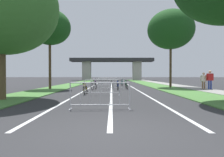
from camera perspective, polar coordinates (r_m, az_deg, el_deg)
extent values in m
plane|color=#2B2B2D|center=(4.69, -0.60, -15.39)|extent=(300.00, 300.00, 0.00)
cube|color=#477A38|center=(29.73, -11.05, -1.62)|extent=(2.88, 60.25, 0.05)
cube|color=#477A38|center=(29.71, 10.92, -1.62)|extent=(2.88, 60.25, 0.05)
cube|color=gray|center=(30.28, 15.57, -1.56)|extent=(2.12, 60.25, 0.08)
cube|color=silver|center=(21.97, -0.10, -2.53)|extent=(0.14, 34.86, 0.01)
cube|color=silver|center=(22.08, 5.94, -2.52)|extent=(0.14, 34.86, 0.01)
cube|color=silver|center=(22.09, -6.14, -2.52)|extent=(0.14, 34.86, 0.01)
cube|color=#2D2D30|center=(54.46, -0.03, 5.30)|extent=(22.26, 4.18, 0.88)
cube|color=#ADA89E|center=(54.74, -7.19, 2.15)|extent=(2.21, 2.40, 5.07)
cube|color=#ADA89E|center=(54.73, 7.14, 2.15)|extent=(2.21, 2.40, 5.07)
cylinder|color=brown|center=(12.08, -28.95, 0.96)|extent=(0.42, 0.42, 2.71)
ellipsoid|color=#38702D|center=(12.61, -29.08, 17.51)|extent=(5.97, 5.97, 5.08)
cylinder|color=#4C3823|center=(19.97, -17.25, 3.42)|extent=(0.24, 0.24, 4.42)
ellipsoid|color=#194719|center=(20.47, -17.30, 13.79)|extent=(3.95, 3.95, 3.36)
cylinder|color=#4C3823|center=(22.29, 16.38, 3.09)|extent=(0.24, 0.24, 4.37)
ellipsoid|color=#194719|center=(22.80, 16.42, 13.26)|extent=(4.92, 4.92, 4.18)
cylinder|color=#ADADB2|center=(7.83, -11.80, -4.91)|extent=(0.04, 0.04, 1.05)
cube|color=#ADADB2|center=(7.90, -11.79, -8.59)|extent=(0.08, 0.44, 0.03)
cylinder|color=#ADADB2|center=(7.81, 5.05, -4.92)|extent=(0.04, 0.04, 1.05)
cube|color=#ADADB2|center=(7.87, 5.04, -8.61)|extent=(0.08, 0.44, 0.03)
cylinder|color=#ADADB2|center=(7.70, -3.40, -1.23)|extent=(2.28, 0.15, 0.04)
cylinder|color=#ADADB2|center=(7.78, -3.39, -7.50)|extent=(2.28, 0.15, 0.04)
cylinder|color=#ADADB2|center=(7.77, -9.03, -4.28)|extent=(0.02, 0.02, 0.87)
cylinder|color=#ADADB2|center=(7.74, -6.22, -4.30)|extent=(0.02, 0.02, 0.87)
cylinder|color=#ADADB2|center=(7.73, -3.39, -4.30)|extent=(0.02, 0.02, 0.87)
cylinder|color=#ADADB2|center=(7.73, -0.57, -4.30)|extent=(0.02, 0.02, 0.87)
cylinder|color=#ADADB2|center=(7.75, 2.25, -4.29)|extent=(0.02, 0.02, 0.87)
cylinder|color=#ADADB2|center=(13.38, -7.78, -2.50)|extent=(0.04, 0.04, 1.05)
cube|color=#ADADB2|center=(13.42, -7.77, -4.68)|extent=(0.07, 0.44, 0.03)
cylinder|color=#ADADB2|center=(13.21, 2.06, -2.54)|extent=(0.04, 0.04, 1.05)
cube|color=#ADADB2|center=(13.25, 2.06, -4.74)|extent=(0.07, 0.44, 0.03)
cylinder|color=#ADADB2|center=(13.22, -2.89, -0.35)|extent=(2.28, 0.10, 0.04)
cylinder|color=#ADADB2|center=(13.27, -2.89, -4.02)|extent=(2.28, 0.10, 0.04)
cylinder|color=#ADADB2|center=(13.32, -6.16, -2.13)|extent=(0.02, 0.02, 0.87)
cylinder|color=#ADADB2|center=(13.27, -4.53, -2.14)|extent=(0.02, 0.02, 0.87)
cylinder|color=#ADADB2|center=(13.24, -2.89, -2.14)|extent=(0.02, 0.02, 0.87)
cylinder|color=#ADADB2|center=(13.22, -1.25, -2.15)|extent=(0.02, 0.02, 0.87)
cylinder|color=#ADADB2|center=(13.20, 0.41, -2.15)|extent=(0.02, 0.02, 0.87)
cylinder|color=#ADADB2|center=(18.79, -3.77, -1.52)|extent=(0.04, 0.04, 1.05)
cube|color=#ADADB2|center=(18.82, -3.77, -3.08)|extent=(0.06, 0.44, 0.03)
cylinder|color=#ADADB2|center=(18.77, 3.20, -1.53)|extent=(0.04, 0.04, 1.05)
cube|color=#ADADB2|center=(18.80, 3.20, -3.08)|extent=(0.06, 0.44, 0.03)
cylinder|color=#ADADB2|center=(18.73, -0.29, 0.02)|extent=(2.28, 0.05, 0.04)
cylinder|color=#ADADB2|center=(18.76, -0.29, -2.58)|extent=(2.28, 0.05, 0.04)
cylinder|color=#ADADB2|center=(18.76, -2.61, -1.25)|extent=(0.02, 0.02, 0.87)
cylinder|color=#ADADB2|center=(18.75, -1.45, -1.25)|extent=(0.02, 0.02, 0.87)
cylinder|color=#ADADB2|center=(18.74, -0.29, -1.25)|extent=(0.02, 0.02, 0.87)
cylinder|color=#ADADB2|center=(18.74, 0.87, -1.25)|extent=(0.02, 0.02, 0.87)
cylinder|color=#ADADB2|center=(18.75, 2.04, -1.25)|extent=(0.02, 0.02, 0.87)
cylinder|color=#ADADB2|center=(24.33, -3.96, -0.98)|extent=(0.04, 0.04, 1.05)
cube|color=#ADADB2|center=(24.35, -3.96, -2.18)|extent=(0.06, 0.44, 0.03)
cylinder|color=#ADADB2|center=(24.26, 1.42, -0.98)|extent=(0.04, 0.04, 1.05)
cube|color=#ADADB2|center=(24.28, 1.42, -2.18)|extent=(0.06, 0.44, 0.03)
cylinder|color=#ADADB2|center=(24.26, -1.28, 0.21)|extent=(2.28, 0.06, 0.04)
cylinder|color=#ADADB2|center=(24.28, -1.28, -1.79)|extent=(2.28, 0.06, 0.04)
cylinder|color=#ADADB2|center=(24.30, -3.07, -0.77)|extent=(0.02, 0.02, 0.87)
cylinder|color=#ADADB2|center=(24.28, -2.17, -0.77)|extent=(0.02, 0.02, 0.87)
cylinder|color=#ADADB2|center=(24.27, -1.28, -0.77)|extent=(0.02, 0.02, 0.87)
cylinder|color=#ADADB2|center=(24.26, -0.38, -0.77)|extent=(0.02, 0.02, 0.87)
cylinder|color=#ADADB2|center=(24.25, 0.52, -0.77)|extent=(0.02, 0.02, 0.87)
torus|color=black|center=(18.76, 0.17, -2.19)|extent=(0.15, 0.62, 0.61)
torus|color=black|center=(19.75, 0.17, -2.04)|extent=(0.15, 0.62, 0.61)
cylinder|color=black|center=(19.22, 0.04, -1.36)|extent=(0.13, 0.96, 0.54)
cylinder|color=black|center=(19.03, 0.06, -1.48)|extent=(0.14, 0.12, 0.54)
cylinder|color=black|center=(18.92, 0.19, -2.23)|extent=(0.04, 0.32, 0.07)
cylinder|color=black|center=(19.71, 0.05, -1.31)|extent=(0.13, 0.09, 0.51)
cube|color=black|center=(18.99, -0.08, -0.69)|extent=(0.11, 0.24, 0.07)
cylinder|color=#99999E|center=(19.68, -0.08, -0.58)|extent=(0.55, 0.03, 0.12)
torus|color=black|center=(24.32, -4.59, -1.48)|extent=(0.24, 0.64, 0.63)
torus|color=black|center=(25.41, -4.80, -1.38)|extent=(0.24, 0.64, 0.63)
cylinder|color=#662884|center=(24.83, -4.80, -0.74)|extent=(0.31, 1.05, 0.63)
cylinder|color=#662884|center=(24.62, -4.74, -0.86)|extent=(0.13, 0.14, 0.60)
cylinder|color=#662884|center=(24.49, -4.61, -1.52)|extent=(0.08, 0.36, 0.07)
cylinder|color=#662884|center=(25.37, -4.90, -0.71)|extent=(0.13, 0.11, 0.60)
cube|color=black|center=(24.57, -4.84, -0.17)|extent=(0.14, 0.25, 0.06)
cylinder|color=#99999E|center=(25.34, -5.00, -0.03)|extent=(0.51, 0.11, 0.11)
torus|color=black|center=(25.38, 2.68, -1.36)|extent=(0.17, 0.65, 0.64)
torus|color=black|center=(24.30, 3.02, -1.46)|extent=(0.17, 0.65, 0.64)
cylinder|color=#197A7F|center=(24.86, 2.93, -0.73)|extent=(0.21, 1.06, 0.62)
cylinder|color=#197A7F|center=(25.07, 2.84, -0.90)|extent=(0.11, 0.13, 0.53)
cylinder|color=#197A7F|center=(25.21, 2.73, -1.43)|extent=(0.05, 0.35, 0.08)
cylinder|color=#197A7F|center=(24.32, 3.10, -0.77)|extent=(0.11, 0.10, 0.59)
cube|color=black|center=(25.11, 2.90, -0.30)|extent=(0.13, 0.25, 0.06)
cylinder|color=#99999E|center=(24.34, 3.18, -0.07)|extent=(0.56, 0.07, 0.10)
torus|color=black|center=(13.42, -7.92, -3.46)|extent=(0.16, 0.60, 0.60)
torus|color=black|center=(14.44, -7.28, -3.15)|extent=(0.16, 0.60, 0.60)
cylinder|color=gold|center=(13.90, -7.83, -2.05)|extent=(0.13, 1.02, 0.64)
cylinder|color=gold|center=(13.70, -7.89, -2.47)|extent=(0.14, 0.12, 0.52)
cylinder|color=gold|center=(13.58, -7.80, -3.50)|extent=(0.04, 0.34, 0.07)
cylinder|color=gold|center=(14.41, -7.51, -1.95)|extent=(0.15, 0.09, 0.61)
cube|color=black|center=(13.66, -8.11, -1.40)|extent=(0.11, 0.24, 0.07)
cylinder|color=#99999E|center=(14.38, -7.74, -0.74)|extent=(0.43, 0.04, 0.10)
torus|color=black|center=(18.83, 1.95, -2.10)|extent=(0.19, 0.68, 0.67)
torus|color=black|center=(17.74, 1.61, -2.28)|extent=(0.19, 0.68, 0.67)
cylinder|color=#1E389E|center=(18.30, 1.71, -1.32)|extent=(0.23, 1.05, 0.59)
cylinder|color=#1E389E|center=(18.51, 1.79, -1.45)|extent=(0.09, 0.13, 0.56)
cylinder|color=#1E389E|center=(18.65, 1.91, -2.21)|extent=(0.07, 0.35, 0.08)
cylinder|color=#1E389E|center=(17.76, 1.53, -1.39)|extent=(0.09, 0.10, 0.56)
cube|color=black|center=(18.54, 1.72, -0.60)|extent=(0.13, 0.25, 0.06)
cylinder|color=#99999E|center=(17.77, 1.45, -0.50)|extent=(0.53, 0.10, 0.08)
torus|color=black|center=(18.79, -4.67, -2.11)|extent=(0.27, 0.68, 0.67)
torus|color=black|center=(17.78, -5.64, -2.28)|extent=(0.27, 0.68, 0.67)
cylinder|color=silver|center=(18.31, -5.23, -1.30)|extent=(0.32, 1.00, 0.60)
cylinder|color=silver|center=(18.50, -5.03, -1.39)|extent=(0.11, 0.14, 0.60)
cylinder|color=silver|center=(18.63, -4.81, -2.21)|extent=(0.09, 0.34, 0.08)
cylinder|color=silver|center=(17.80, -5.73, -1.36)|extent=(0.11, 0.11, 0.57)
cube|color=black|center=(18.54, -5.11, -0.48)|extent=(0.15, 0.26, 0.06)
cylinder|color=#99999E|center=(17.83, -5.82, -0.44)|extent=(0.45, 0.12, 0.09)
torus|color=black|center=(18.79, 4.33, -2.13)|extent=(0.19, 0.66, 0.65)
torus|color=black|center=(19.78, 3.93, -1.98)|extent=(0.19, 0.66, 0.65)
cylinder|color=#1E7238|center=(19.24, 4.01, -1.30)|extent=(0.19, 0.97, 0.54)
cylinder|color=#1E7238|center=(19.05, 4.09, -1.36)|extent=(0.15, 0.13, 0.58)
cylinder|color=#1E7238|center=(18.95, 4.28, -2.17)|extent=(0.04, 0.32, 0.08)
cylinder|color=#1E7238|center=(19.74, 3.82, -1.25)|extent=(0.13, 0.10, 0.51)
cube|color=black|center=(19.00, 3.95, -0.50)|extent=(0.12, 0.25, 0.07)
cylinder|color=#99999E|center=(19.70, 3.70, -0.51)|extent=(0.55, 0.06, 0.12)
cylinder|color=navy|center=(19.62, 26.42, -1.77)|extent=(0.13, 0.13, 0.87)
cylinder|color=navy|center=(19.54, 25.92, -1.78)|extent=(0.13, 0.13, 0.87)
cube|color=#B21E1E|center=(19.56, 26.18, 0.40)|extent=(0.48, 0.30, 0.62)
cylinder|color=#B21E1E|center=(19.68, 26.88, 0.31)|extent=(0.10, 0.10, 0.56)
cylinder|color=#B21E1E|center=(19.45, 25.48, 0.31)|extent=(0.10, 0.10, 0.56)
sphere|color=tan|center=(19.57, 26.19, 1.73)|extent=(0.24, 0.24, 0.24)
cylinder|color=olive|center=(19.76, 24.91, -1.88)|extent=(0.11, 0.11, 0.78)
cylinder|color=olive|center=(19.71, 24.44, -1.88)|extent=(0.11, 0.11, 0.78)
cube|color=beige|center=(19.72, 24.69, 0.05)|extent=(0.45, 0.31, 0.55)
cylinder|color=beige|center=(19.79, 25.35, -0.03)|extent=(0.09, 0.09, 0.50)
cylinder|color=beige|center=(19.64, 24.02, -0.02)|extent=(0.09, 0.09, 0.50)
sphere|color=tan|center=(19.71, 24.69, 1.25)|extent=(0.21, 0.21, 0.21)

